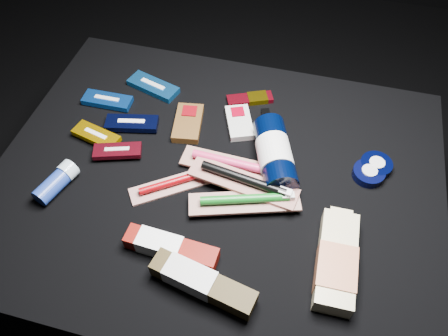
% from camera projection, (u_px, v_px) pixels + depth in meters
% --- Properties ---
extents(ground, '(3.00, 3.00, 0.00)m').
position_uv_depth(ground, '(218.00, 257.00, 1.28)').
color(ground, black).
rests_on(ground, ground).
extents(cloth_table, '(0.98, 0.78, 0.40)m').
position_uv_depth(cloth_table, '(217.00, 222.00, 1.12)').
color(cloth_table, black).
rests_on(cloth_table, ground).
extents(luna_bar_0, '(0.14, 0.09, 0.02)m').
position_uv_depth(luna_bar_0, '(153.00, 86.00, 1.13)').
color(luna_bar_0, '#165DA7').
rests_on(luna_bar_0, cloth_table).
extents(luna_bar_1, '(0.12, 0.05, 0.02)m').
position_uv_depth(luna_bar_1, '(107.00, 100.00, 1.09)').
color(luna_bar_1, '#114DB5').
rests_on(luna_bar_1, cloth_table).
extents(luna_bar_2, '(0.13, 0.07, 0.02)m').
position_uv_depth(luna_bar_2, '(132.00, 123.00, 1.04)').
color(luna_bar_2, black).
rests_on(luna_bar_2, cloth_table).
extents(luna_bar_3, '(0.12, 0.07, 0.02)m').
position_uv_depth(luna_bar_3, '(96.00, 135.00, 1.01)').
color(luna_bar_3, '#DA9F00').
rests_on(luna_bar_3, cloth_table).
extents(luna_bar_4, '(0.11, 0.07, 0.01)m').
position_uv_depth(luna_bar_4, '(117.00, 151.00, 0.98)').
color(luna_bar_4, maroon).
rests_on(luna_bar_4, cloth_table).
extents(clif_bar_0, '(0.08, 0.13, 0.02)m').
position_uv_depth(clif_bar_0, '(188.00, 122.00, 1.05)').
color(clif_bar_0, '#523314').
rests_on(clif_bar_0, cloth_table).
extents(clif_bar_1, '(0.09, 0.12, 0.02)m').
position_uv_depth(clif_bar_1, '(239.00, 121.00, 1.05)').
color(clif_bar_1, beige).
rests_on(clif_bar_1, cloth_table).
extents(power_bar, '(0.12, 0.08, 0.01)m').
position_uv_depth(power_bar, '(252.00, 99.00, 1.10)').
color(power_bar, maroon).
rests_on(power_bar, cloth_table).
extents(lotion_bottle, '(0.13, 0.23, 0.07)m').
position_uv_depth(lotion_bottle, '(275.00, 154.00, 0.95)').
color(lotion_bottle, black).
rests_on(lotion_bottle, cloth_table).
extents(cream_tin_upper, '(0.07, 0.07, 0.02)m').
position_uv_depth(cream_tin_upper, '(376.00, 165.00, 0.97)').
color(cream_tin_upper, black).
rests_on(cream_tin_upper, cloth_table).
extents(cream_tin_lower, '(0.07, 0.07, 0.02)m').
position_uv_depth(cream_tin_lower, '(369.00, 173.00, 0.95)').
color(cream_tin_lower, black).
rests_on(cream_tin_lower, cloth_table).
extents(bodywash_bottle, '(0.07, 0.21, 0.04)m').
position_uv_depth(bodywash_bottle, '(336.00, 262.00, 0.81)').
color(bodywash_bottle, beige).
rests_on(bodywash_bottle, cloth_table).
extents(deodorant_stick, '(0.07, 0.11, 0.04)m').
position_uv_depth(deodorant_stick, '(57.00, 182.00, 0.93)').
color(deodorant_stick, navy).
rests_on(deodorant_stick, cloth_table).
extents(toothbrush_pack_0, '(0.19, 0.15, 0.02)m').
position_uv_depth(toothbrush_pack_0, '(176.00, 183.00, 0.94)').
color(toothbrush_pack_0, beige).
rests_on(toothbrush_pack_0, cloth_table).
extents(toothbrush_pack_1, '(0.24, 0.06, 0.03)m').
position_uv_depth(toothbrush_pack_1, '(235.00, 165.00, 0.96)').
color(toothbrush_pack_1, '#AFA9A4').
rests_on(toothbrush_pack_1, cloth_table).
extents(toothbrush_pack_2, '(0.24, 0.12, 0.03)m').
position_uv_depth(toothbrush_pack_2, '(246.00, 201.00, 0.89)').
color(toothbrush_pack_2, '#BAB1AC').
rests_on(toothbrush_pack_2, cloth_table).
extents(toothbrush_pack_3, '(0.24, 0.09, 0.03)m').
position_uv_depth(toothbrush_pack_3, '(245.00, 181.00, 0.92)').
color(toothbrush_pack_3, '#A49F9A').
rests_on(toothbrush_pack_3, cloth_table).
extents(toothpaste_carton_red, '(0.19, 0.05, 0.04)m').
position_uv_depth(toothpaste_carton_red, '(167.00, 247.00, 0.84)').
color(toothpaste_carton_red, '#700C05').
rests_on(toothpaste_carton_red, cloth_table).
extents(toothpaste_carton_green, '(0.20, 0.08, 0.04)m').
position_uv_depth(toothpaste_carton_green, '(198.00, 281.00, 0.79)').
color(toothpaste_carton_green, '#32260E').
rests_on(toothpaste_carton_green, cloth_table).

